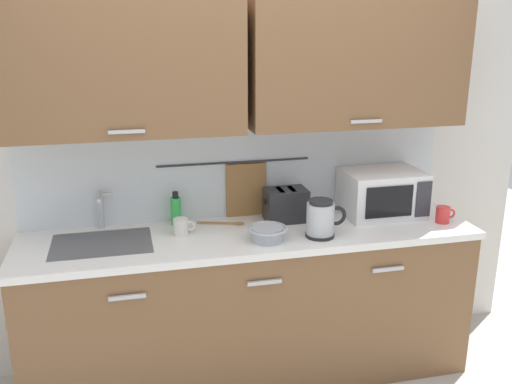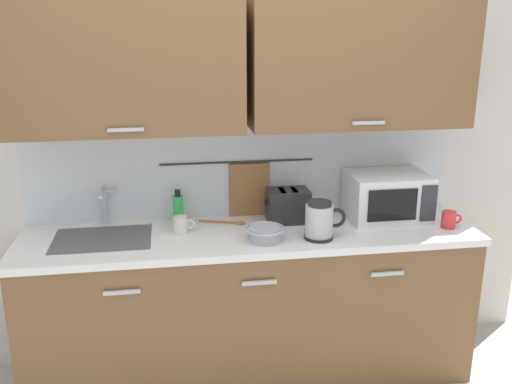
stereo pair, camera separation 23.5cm
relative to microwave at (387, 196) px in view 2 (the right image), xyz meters
The scene contains 11 objects.
counter_unit 1.03m from the microwave, behind, with size 2.53×0.64×0.90m.
back_wall_assembly 0.97m from the microwave, behind, with size 3.70×0.41×2.50m.
sink_faucet 1.64m from the microwave, behind, with size 0.09×0.17×0.22m.
microwave is the anchor object (origin of this frame).
electric_kettle 0.55m from the microwave, 151.24° to the right, with size 0.23×0.16×0.21m.
dish_soap_bottle 1.22m from the microwave, behind, with size 0.06×0.06×0.20m.
mug_near_sink 1.21m from the microwave, behind, with size 0.12×0.08×0.09m.
mixing_bowl 0.82m from the microwave, 161.85° to the right, with size 0.21×0.21×0.08m.
toaster 0.59m from the microwave, behind, with size 0.26×0.17×0.19m.
mug_by_kettle 0.37m from the microwave, 36.89° to the right, with size 0.12×0.08×0.09m.
wooden_spoon 0.95m from the microwave, behind, with size 0.27×0.11×0.01m.
Camera 2 is at (-0.43, -2.62, 2.03)m, focal length 39.89 mm.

